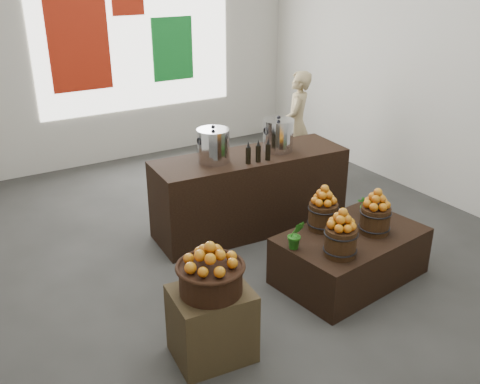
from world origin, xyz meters
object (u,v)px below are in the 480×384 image
wicker_basket (211,279)px  counter (250,192)px  stock_pot_center (278,136)px  stock_pot_left (213,147)px  crate (212,324)px  display_table (350,256)px  shopper (297,125)px

wicker_basket → counter: 2.34m
counter → stock_pot_center: 0.74m
wicker_basket → stock_pot_center: stock_pot_center is taller
wicker_basket → stock_pot_left: stock_pot_left is taller
counter → stock_pot_left: size_ratio=6.47×
crate → display_table: bearing=9.6°
crate → counter: (1.51, 1.77, 0.16)m
crate → shopper: size_ratio=0.39×
display_table → stock_pot_center: bearing=79.0°
display_table → stock_pot_left: stock_pot_left is taller
wicker_basket → counter: (1.51, 1.77, -0.26)m
stock_pot_left → stock_pot_center: (0.83, -0.06, 0.00)m
stock_pot_center → shopper: (1.19, 1.18, -0.33)m
stock_pot_left → shopper: shopper is taller
display_table → stock_pot_left: size_ratio=4.12×
wicker_basket → display_table: size_ratio=0.34×
crate → display_table: (1.77, 0.30, -0.06)m
display_table → counter: 1.51m
crate → stock_pot_center: size_ratio=1.75×
counter → crate: bearing=-126.3°
stock_pot_center → shopper: size_ratio=0.23×
display_table → crate: bearing=-177.3°
wicker_basket → counter: size_ratio=0.22×
shopper → wicker_basket: bearing=-0.1°
wicker_basket → stock_pot_center: size_ratio=1.40×
display_table → shopper: 2.97m
crate → counter: counter is taller
stock_pot_center → stock_pot_left: bearing=176.0°
stock_pot_center → shopper: shopper is taller
stock_pot_left → wicker_basket: bearing=-119.8°
wicker_basket → stock_pot_left: (1.04, 1.81, 0.39)m
counter → stock_pot_left: (-0.47, 0.03, 0.65)m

